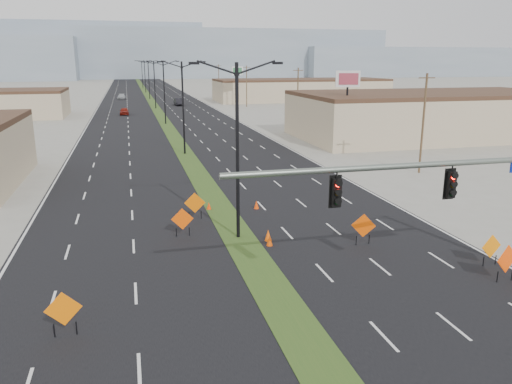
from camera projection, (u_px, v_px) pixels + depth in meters
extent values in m
plane|color=gray|center=(309.00, 348.00, 18.09)|extent=(600.00, 600.00, 0.00)
cube|color=black|center=(155.00, 107.00, 111.79)|extent=(25.00, 400.00, 0.02)
cube|color=#2C4E1B|center=(155.00, 107.00, 111.79)|extent=(2.00, 400.00, 0.04)
cube|color=#C1AB8A|center=(431.00, 116.00, 67.65)|extent=(36.00, 18.00, 5.50)
cube|color=#C1AB8A|center=(301.00, 91.00, 129.57)|extent=(44.00, 16.00, 5.00)
cube|color=gray|center=(202.00, 54.00, 305.14)|extent=(220.00, 50.00, 28.00)
cube|color=gray|center=(414.00, 62.00, 330.37)|extent=(160.00, 50.00, 18.00)
cube|color=gray|center=(84.00, 50.00, 306.71)|extent=(140.00, 50.00, 32.00)
cylinder|color=slate|center=(420.00, 165.00, 19.64)|extent=(16.00, 0.24, 0.24)
cube|color=black|center=(336.00, 192.00, 19.04)|extent=(0.50, 0.28, 1.30)
sphere|color=#FF0C05|center=(338.00, 184.00, 18.80)|extent=(0.22, 0.22, 0.22)
cube|color=black|center=(451.00, 184.00, 20.23)|extent=(0.50, 0.28, 1.30)
sphere|color=#FF0C05|center=(454.00, 177.00, 19.99)|extent=(0.22, 0.22, 0.22)
cylinder|color=black|center=(237.00, 154.00, 28.06)|extent=(0.20, 0.20, 10.00)
cube|color=black|center=(194.00, 63.00, 26.25)|extent=(0.55, 0.24, 0.14)
cube|color=black|center=(278.00, 63.00, 27.34)|extent=(0.55, 0.24, 0.14)
cylinder|color=black|center=(183.00, 109.00, 54.29)|extent=(0.20, 0.20, 10.00)
cube|color=black|center=(160.00, 62.00, 52.48)|extent=(0.55, 0.24, 0.14)
cube|color=black|center=(203.00, 62.00, 53.58)|extent=(0.55, 0.24, 0.14)
cylinder|color=black|center=(164.00, 93.00, 80.53)|extent=(0.20, 0.20, 10.00)
cube|color=black|center=(148.00, 61.00, 78.72)|extent=(0.55, 0.24, 0.14)
cube|color=black|center=(177.00, 61.00, 79.81)|extent=(0.55, 0.24, 0.14)
cylinder|color=black|center=(155.00, 85.00, 106.77)|extent=(0.20, 0.20, 10.00)
cube|color=black|center=(142.00, 61.00, 104.96)|extent=(0.55, 0.24, 0.14)
cube|color=black|center=(164.00, 61.00, 106.05)|extent=(0.55, 0.24, 0.14)
cylinder|color=black|center=(149.00, 80.00, 133.00)|extent=(0.20, 0.20, 10.00)
cube|color=black|center=(139.00, 61.00, 131.19)|extent=(0.55, 0.24, 0.14)
cube|color=black|center=(157.00, 61.00, 132.29)|extent=(0.55, 0.24, 0.14)
cylinder|color=black|center=(145.00, 77.00, 159.24)|extent=(0.20, 0.20, 10.00)
cube|color=black|center=(137.00, 61.00, 157.43)|extent=(0.55, 0.24, 0.14)
cube|color=black|center=(151.00, 61.00, 158.52)|extent=(0.55, 0.24, 0.14)
cylinder|color=black|center=(142.00, 75.00, 185.48)|extent=(0.20, 0.20, 10.00)
cube|color=black|center=(135.00, 61.00, 183.67)|extent=(0.55, 0.24, 0.14)
cube|color=black|center=(148.00, 61.00, 184.76)|extent=(0.55, 0.24, 0.14)
cylinder|color=#4C3823|center=(423.00, 124.00, 45.13)|extent=(0.20, 0.20, 9.00)
cube|color=#4C3823|center=(427.00, 78.00, 44.08)|extent=(1.60, 0.10, 0.10)
cylinder|color=#4C3823|center=(298.00, 97.00, 77.92)|extent=(0.20, 0.20, 9.00)
cube|color=#4C3823|center=(298.00, 70.00, 76.88)|extent=(1.60, 0.10, 0.10)
cylinder|color=#4C3823|center=(247.00, 86.00, 110.72)|extent=(0.20, 0.20, 9.00)
cube|color=#4C3823|center=(246.00, 67.00, 109.67)|extent=(1.60, 0.10, 0.10)
cylinder|color=#4C3823|center=(219.00, 80.00, 143.52)|extent=(0.20, 0.20, 9.00)
cube|color=#4C3823|center=(219.00, 66.00, 142.47)|extent=(1.60, 0.10, 0.10)
imported|color=maroon|center=(124.00, 111.00, 95.24)|extent=(1.71, 4.08, 1.38)
imported|color=black|center=(179.00, 102.00, 115.16)|extent=(1.96, 5.03, 1.63)
imported|color=#A5AAAF|center=(121.00, 97.00, 133.68)|extent=(2.26, 4.82, 1.36)
cube|color=#E56404|center=(63.00, 309.00, 18.56)|extent=(1.36, 0.18, 1.36)
cylinder|color=black|center=(54.00, 331.00, 18.68)|extent=(0.05, 0.05, 0.57)
cylinder|color=black|center=(77.00, 328.00, 18.87)|extent=(0.05, 0.05, 0.57)
cube|color=#E94A04|center=(182.00, 219.00, 29.26)|extent=(1.30, 0.13, 1.30)
cylinder|color=black|center=(176.00, 233.00, 29.38)|extent=(0.05, 0.05, 0.54)
cylinder|color=black|center=(189.00, 231.00, 29.56)|extent=(0.05, 0.05, 0.54)
cube|color=#D95D04|center=(195.00, 203.00, 32.38)|extent=(1.36, 0.23, 1.36)
cylinder|color=black|center=(189.00, 216.00, 32.50)|extent=(0.05, 0.05, 0.57)
cylinder|color=black|center=(201.00, 215.00, 32.69)|extent=(0.05, 0.05, 0.57)
cube|color=#E34A04|center=(364.00, 226.00, 27.94)|extent=(1.26, 0.58, 1.36)
cylinder|color=black|center=(356.00, 240.00, 28.06)|extent=(0.05, 0.05, 0.56)
cylinder|color=black|center=(369.00, 239.00, 28.25)|extent=(0.05, 0.05, 0.56)
cube|color=#FF4605|center=(507.00, 259.00, 23.19)|extent=(1.34, 0.39, 1.38)
cylinder|color=black|center=(497.00, 277.00, 23.32)|extent=(0.05, 0.05, 0.57)
cylinder|color=black|center=(512.00, 275.00, 23.51)|extent=(0.05, 0.05, 0.57)
cube|color=orange|center=(491.00, 246.00, 25.09)|extent=(1.23, 0.21, 1.23)
cylinder|color=black|center=(483.00, 261.00, 25.21)|extent=(0.05, 0.05, 0.51)
cylinder|color=black|center=(496.00, 260.00, 25.38)|extent=(0.05, 0.05, 0.51)
cone|color=#F65405|center=(268.00, 235.00, 28.71)|extent=(0.51, 0.51, 0.67)
cone|color=#F94005|center=(256.00, 205.00, 34.94)|extent=(0.43, 0.43, 0.59)
cone|color=#D74204|center=(270.00, 241.00, 27.95)|extent=(0.45, 0.45, 0.61)
cone|color=#FF3705|center=(209.00, 206.00, 34.72)|extent=(0.42, 0.42, 0.56)
cylinder|color=black|center=(346.00, 115.00, 60.82)|extent=(0.24, 0.24, 7.37)
cube|color=white|center=(348.00, 79.00, 59.73)|extent=(2.89, 1.16, 1.94)
cube|color=#A33648|center=(349.00, 79.00, 59.54)|extent=(2.25, 0.71, 1.36)
cylinder|color=black|center=(237.00, 90.00, 111.90)|extent=(0.24, 0.24, 7.27)
cube|color=white|center=(237.00, 71.00, 110.82)|extent=(2.82, 1.30, 1.91)
cube|color=#307947|center=(238.00, 71.00, 110.64)|extent=(2.18, 0.83, 1.34)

